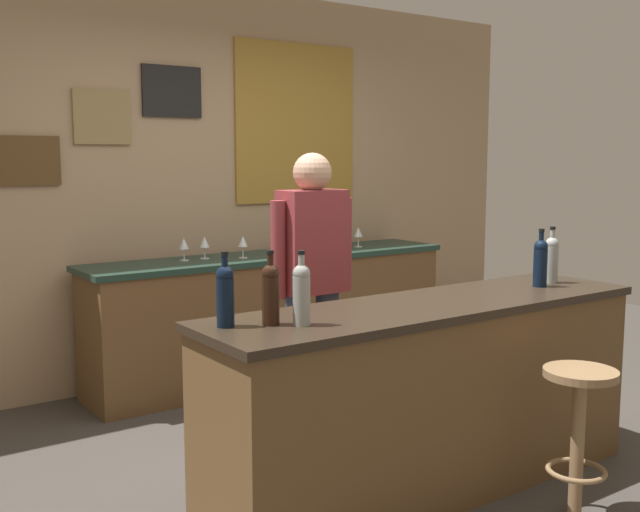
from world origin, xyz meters
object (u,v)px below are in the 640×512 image
at_px(wine_glass_d, 339,234).
at_px(wine_glass_e, 358,233).
at_px(wine_bottle_a, 225,294).
at_px(wine_glass_a, 184,244).
at_px(wine_glass_b, 204,243).
at_px(wine_bottle_d, 540,261).
at_px(wine_glass_c, 243,242).
at_px(wine_bottle_b, 271,292).
at_px(bar_stool, 579,418).
at_px(wine_bottle_c, 301,292).
at_px(wine_bottle_e, 552,258).
at_px(bartender, 312,278).

relative_size(wine_glass_d, wine_glass_e, 1.00).
height_order(wine_bottle_a, wine_glass_e, wine_bottle_a).
xyz_separation_m(wine_glass_a, wine_glass_b, (0.16, 0.00, 0.00)).
bearing_deg(wine_bottle_d, wine_glass_c, 107.76).
bearing_deg(wine_glass_b, wine_bottle_b, -109.81).
relative_size(bar_stool, wine_glass_d, 4.39).
xyz_separation_m(wine_bottle_c, wine_bottle_d, (1.53, 0.03, 0.00)).
bearing_deg(wine_bottle_e, wine_bottle_c, -177.35).
bearing_deg(wine_bottle_d, bar_stool, -126.90).
xyz_separation_m(wine_glass_d, wine_glass_e, (0.19, 0.01, 0.00)).
bearing_deg(wine_bottle_b, wine_glass_e, 44.68).
relative_size(wine_bottle_e, wine_glass_d, 1.97).
height_order(bar_stool, wine_bottle_e, wine_bottle_e).
distance_m(wine_bottle_d, wine_glass_a, 2.36).
bearing_deg(wine_glass_c, wine_bottle_e, -68.05).
bearing_deg(wine_bottle_d, wine_bottle_a, 176.26).
distance_m(wine_bottle_c, wine_glass_c, 2.23).
relative_size(wine_bottle_e, wine_glass_c, 1.97).
relative_size(bar_stool, wine_bottle_c, 2.22).
height_order(wine_bottle_d, wine_glass_a, wine_bottle_d).
bearing_deg(bar_stool, wine_glass_a, 102.46).
relative_size(wine_bottle_a, wine_glass_e, 1.97).
distance_m(bartender, wine_glass_d, 1.64).
bearing_deg(wine_glass_e, bartender, -136.28).
xyz_separation_m(wine_bottle_c, wine_glass_e, (1.94, 2.09, -0.05)).
bearing_deg(wine_glass_d, wine_bottle_d, -96.05).
distance_m(wine_bottle_b, wine_glass_a, 2.17).
bearing_deg(wine_bottle_c, wine_bottle_e, 2.65).
xyz_separation_m(bar_stool, wine_glass_c, (-0.21, 2.59, 0.55)).
relative_size(wine_bottle_c, wine_glass_e, 1.97).
relative_size(bartender, wine_bottle_c, 5.29).
bearing_deg(bar_stool, wine_glass_c, 94.60).
bearing_deg(wine_bottle_e, bar_stool, -133.09).
height_order(wine_bottle_c, wine_bottle_d, same).
xyz_separation_m(bar_stool, wine_bottle_c, (-1.10, 0.55, 0.60)).
height_order(bartender, bar_stool, bartender).
distance_m(bar_stool, wine_bottle_e, 1.04).
height_order(wine_bottle_e, wine_glass_c, wine_bottle_e).
bearing_deg(wine_glass_d, wine_bottle_a, -136.23).
distance_m(bartender, wine_bottle_d, 1.21).
relative_size(wine_bottle_d, wine_glass_e, 1.97).
relative_size(bar_stool, wine_bottle_b, 2.22).
relative_size(bartender, wine_bottle_b, 5.29).
relative_size(bar_stool, wine_glass_c, 4.39).
xyz_separation_m(wine_bottle_b, wine_glass_d, (1.85, 2.00, -0.05)).
bearing_deg(wine_bottle_d, wine_glass_a, 115.93).
relative_size(wine_bottle_e, wine_glass_b, 1.97).
distance_m(bar_stool, wine_bottle_b, 1.47).
bearing_deg(wine_bottle_e, wine_glass_b, 116.22).
distance_m(bartender, wine_bottle_a, 1.17).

